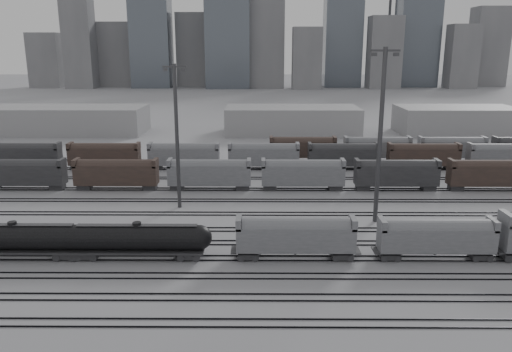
{
  "coord_description": "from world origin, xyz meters",
  "views": [
    {
      "loc": [
        0.01,
        -55.93,
        25.1
      ],
      "look_at": [
        -0.5,
        26.39,
        4.0
      ],
      "focal_mm": 35.0,
      "sensor_mm": 36.0,
      "label": 1
    }
  ],
  "objects_px": {
    "tank_car_b": "(138,239)",
    "hopper_car_b": "(436,235)",
    "tank_car_a": "(14,238)",
    "hopper_car_a": "(296,234)",
    "light_mast_c": "(380,132)"
  },
  "relations": [
    {
      "from": "tank_car_a",
      "to": "hopper_car_b",
      "type": "distance_m",
      "value": 51.52
    },
    {
      "from": "tank_car_a",
      "to": "light_mast_c",
      "type": "xyz_separation_m",
      "value": [
        47.34,
        13.81,
        10.82
      ]
    },
    {
      "from": "hopper_car_b",
      "to": "hopper_car_a",
      "type": "bearing_deg",
      "value": 180.0
    },
    {
      "from": "hopper_car_b",
      "to": "light_mast_c",
      "type": "bearing_deg",
      "value": 106.86
    },
    {
      "from": "tank_car_b",
      "to": "hopper_car_b",
      "type": "xyz_separation_m",
      "value": [
        36.37,
        0.0,
        0.5
      ]
    },
    {
      "from": "tank_car_a",
      "to": "tank_car_b",
      "type": "xyz_separation_m",
      "value": [
        15.15,
        0.0,
        -0.02
      ]
    },
    {
      "from": "tank_car_a",
      "to": "hopper_car_a",
      "type": "xyz_separation_m",
      "value": [
        34.41,
        0.0,
        0.58
      ]
    },
    {
      "from": "hopper_car_a",
      "to": "hopper_car_b",
      "type": "bearing_deg",
      "value": 0.0
    },
    {
      "from": "tank_car_a",
      "to": "hopper_car_b",
      "type": "bearing_deg",
      "value": 0.0
    },
    {
      "from": "light_mast_c",
      "to": "hopper_car_b",
      "type": "bearing_deg",
      "value": -73.14
    },
    {
      "from": "hopper_car_a",
      "to": "light_mast_c",
      "type": "bearing_deg",
      "value": 46.9
    },
    {
      "from": "tank_car_a",
      "to": "hopper_car_a",
      "type": "relative_size",
      "value": 1.26
    },
    {
      "from": "tank_car_a",
      "to": "hopper_car_b",
      "type": "xyz_separation_m",
      "value": [
        51.52,
        0.0,
        0.47
      ]
    },
    {
      "from": "tank_car_a",
      "to": "hopper_car_a",
      "type": "bearing_deg",
      "value": 0.0
    },
    {
      "from": "light_mast_c",
      "to": "tank_car_a",
      "type": "bearing_deg",
      "value": -163.74
    }
  ]
}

